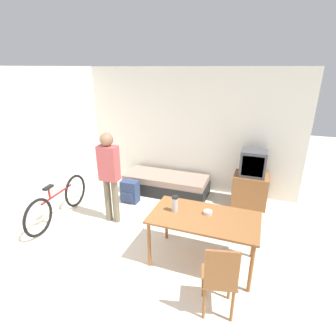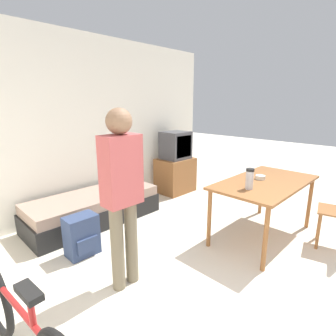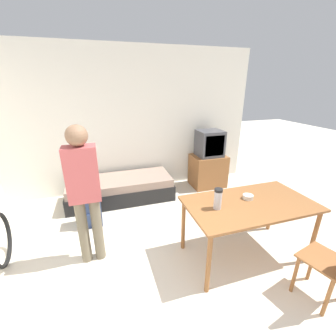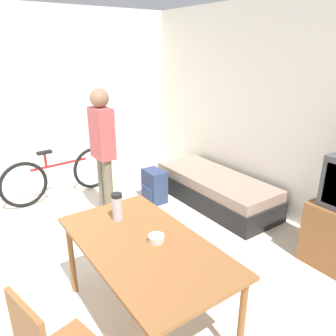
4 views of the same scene
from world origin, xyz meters
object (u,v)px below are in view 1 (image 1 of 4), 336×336
(bicycle, at_px, (58,202))
(person_standing, at_px, (109,172))
(dining_table, at_px, (204,222))
(thermos_flask, at_px, (175,203))
(mate_bowl, at_px, (208,212))
(daybed, at_px, (166,184))
(backpack, at_px, (130,192))
(tv, at_px, (251,181))
(wooden_chair, at_px, (220,278))

(bicycle, distance_m, person_standing, 1.19)
(dining_table, bearing_deg, thermos_flask, 179.60)
(thermos_flask, relative_size, mate_bowl, 1.94)
(daybed, bearing_deg, backpack, -129.19)
(person_standing, bearing_deg, tv, 33.03)
(wooden_chair, distance_m, bicycle, 3.32)
(thermos_flask, bearing_deg, mate_bowl, 10.39)
(bicycle, xyz_separation_m, backpack, (0.93, 1.05, -0.11))
(mate_bowl, bearing_deg, person_standing, 167.13)
(thermos_flask, distance_m, mate_bowl, 0.48)
(daybed, relative_size, person_standing, 1.13)
(wooden_chair, relative_size, mate_bowl, 7.83)
(bicycle, bearing_deg, mate_bowl, -2.81)
(daybed, height_order, wooden_chair, wooden_chair)
(bicycle, xyz_separation_m, mate_bowl, (2.81, -0.14, 0.44))
(bicycle, distance_m, mate_bowl, 2.85)
(dining_table, relative_size, person_standing, 0.89)
(bicycle, xyz_separation_m, thermos_flask, (2.35, -0.22, 0.54))
(daybed, distance_m, backpack, 0.87)
(thermos_flask, bearing_deg, backpack, 138.26)
(backpack, bearing_deg, wooden_chair, -43.28)
(wooden_chair, distance_m, backpack, 3.07)
(dining_table, xyz_separation_m, backpack, (-1.85, 1.27, -0.44))
(dining_table, bearing_deg, daybed, 123.77)
(mate_bowl, bearing_deg, backpack, 147.83)
(dining_table, distance_m, bicycle, 2.81)
(daybed, bearing_deg, thermos_flask, -65.83)
(tv, bearing_deg, person_standing, -146.97)
(bicycle, bearing_deg, dining_table, -4.64)
(daybed, distance_m, bicycle, 2.27)
(mate_bowl, height_order, backpack, mate_bowl)
(bicycle, relative_size, person_standing, 1.03)
(daybed, relative_size, tv, 1.61)
(person_standing, bearing_deg, thermos_flask, -20.11)
(bicycle, bearing_deg, person_standing, 16.25)
(dining_table, height_order, backpack, dining_table)
(mate_bowl, bearing_deg, thermos_flask, -169.61)
(wooden_chair, xyz_separation_m, person_standing, (-2.18, 1.33, 0.44))
(tv, bearing_deg, bicycle, -151.43)
(person_standing, distance_m, thermos_flask, 1.47)
(daybed, xyz_separation_m, thermos_flask, (0.87, -1.94, 0.68))
(daybed, distance_m, person_standing, 1.71)
(daybed, height_order, person_standing, person_standing)
(backpack, bearing_deg, mate_bowl, -32.17)
(tv, xyz_separation_m, wooden_chair, (-0.15, -2.84, 0.02))
(daybed, distance_m, wooden_chair, 3.25)
(person_standing, bearing_deg, bicycle, -163.75)
(wooden_chair, height_order, backpack, wooden_chair)
(tv, distance_m, wooden_chair, 2.84)
(dining_table, distance_m, thermos_flask, 0.48)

